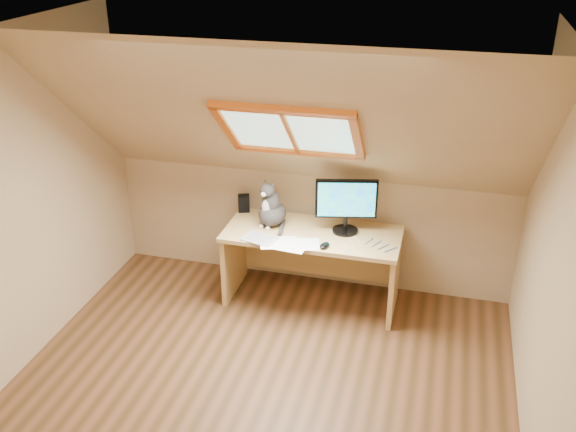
% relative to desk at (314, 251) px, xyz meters
% --- Properties ---
extents(ground, '(3.50, 3.50, 0.00)m').
position_rel_desk_xyz_m(ground, '(-0.10, -1.44, -0.45)').
color(ground, brown).
rests_on(ground, ground).
extents(room_shell, '(3.52, 3.52, 2.41)m').
position_rel_desk_xyz_m(room_shell, '(-0.10, -1.54, 0.98)').
color(room_shell, tan).
rests_on(room_shell, ground).
extents(desk, '(1.44, 0.63, 0.66)m').
position_rel_desk_xyz_m(desk, '(0.00, 0.00, 0.00)').
color(desk, tan).
rests_on(desk, ground).
extents(monitor, '(0.49, 0.21, 0.46)m').
position_rel_desk_xyz_m(monitor, '(0.26, 0.00, 0.47)').
color(monitor, black).
rests_on(monitor, desk).
extents(cat, '(0.31, 0.34, 0.42)m').
position_rel_desk_xyz_m(cat, '(-0.36, -0.02, 0.36)').
color(cat, '#393432').
rests_on(cat, desk).
extents(desk_speaker, '(0.13, 0.13, 0.14)m').
position_rel_desk_xyz_m(desk_speaker, '(-0.67, 0.19, 0.28)').
color(desk_speaker, black).
rests_on(desk_speaker, desk).
extents(graphics_tablet, '(0.31, 0.25, 0.01)m').
position_rel_desk_xyz_m(graphics_tablet, '(-0.38, -0.30, 0.22)').
color(graphics_tablet, '#B2B2B7').
rests_on(graphics_tablet, desk).
extents(mouse, '(0.09, 0.12, 0.03)m').
position_rel_desk_xyz_m(mouse, '(0.15, -0.30, 0.23)').
color(mouse, black).
rests_on(mouse, desk).
extents(papers, '(0.35, 0.30, 0.01)m').
position_rel_desk_xyz_m(papers, '(-0.14, -0.32, 0.21)').
color(papers, white).
rests_on(papers, desk).
extents(cables, '(0.51, 0.26, 0.01)m').
position_rel_desk_xyz_m(cables, '(0.47, -0.18, 0.21)').
color(cables, silver).
rests_on(cables, desk).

